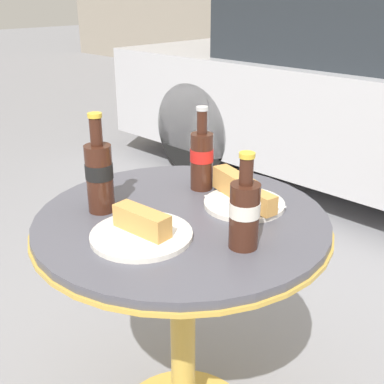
% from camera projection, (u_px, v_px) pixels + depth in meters
% --- Properties ---
extents(bistro_table, '(0.72, 0.72, 0.70)m').
position_uv_depth(bistro_table, '(182.00, 273.00, 1.23)').
color(bistro_table, gold).
rests_on(bistro_table, ground_plane).
extents(cola_bottle_left, '(0.06, 0.06, 0.23)m').
position_uv_depth(cola_bottle_left, '(202.00, 157.00, 1.29)').
color(cola_bottle_left, '#3D1E14').
rests_on(cola_bottle_left, bistro_table).
extents(cola_bottle_right, '(0.07, 0.07, 0.24)m').
position_uv_depth(cola_bottle_right, '(99.00, 174.00, 1.15)').
color(cola_bottle_right, '#3D1E14').
rests_on(cola_bottle_right, bistro_table).
extents(cola_bottle_center, '(0.07, 0.07, 0.21)m').
position_uv_depth(cola_bottle_center, '(244.00, 211.00, 0.99)').
color(cola_bottle_center, '#3D1E14').
rests_on(cola_bottle_center, bistro_table).
extents(lunch_plate_near, '(0.23, 0.23, 0.07)m').
position_uv_depth(lunch_plate_near, '(142.00, 230.00, 1.05)').
color(lunch_plate_near, silver).
rests_on(lunch_plate_near, bistro_table).
extents(lunch_plate_far, '(0.23, 0.20, 0.07)m').
position_uv_depth(lunch_plate_far, '(243.00, 196.00, 1.21)').
color(lunch_plate_far, silver).
rests_on(lunch_plate_far, bistro_table).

